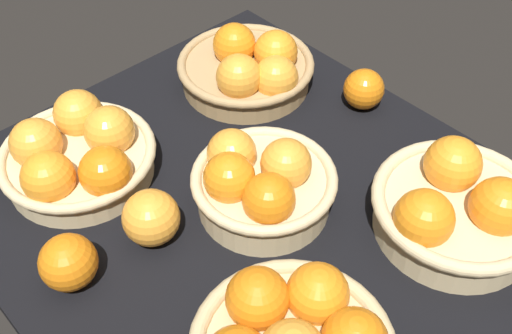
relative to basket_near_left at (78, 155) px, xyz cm
name	(u,v)px	position (x,y,z in cm)	size (l,w,h in cm)	color
market_tray	(259,214)	(23.75, 15.44, -5.76)	(84.00, 72.00, 3.00)	black
basket_near_left	(78,155)	(0.00, 0.00, 0.00)	(23.88, 23.88, 10.40)	#D3BC8C
basket_far_right	(457,208)	(45.37, 32.53, 0.55)	(24.25, 24.25, 12.11)	#D3BC8C
basket_far_left	(249,68)	(1.43, 33.97, -0.11)	(24.42, 24.42, 10.56)	tan
basket_center	(260,182)	(23.50, 15.81, 0.71)	(21.09, 21.09, 11.53)	#D3BC8C
loose_orange_front_gap	(68,262)	(16.10, -11.29, -0.44)	(7.65, 7.65, 7.65)	orange
loose_orange_back_gap	(364,89)	(18.70, 44.77, -0.74)	(7.05, 7.05, 7.05)	orange
loose_orange_side_gap	(151,218)	(17.47, 0.89, -0.23)	(8.07, 8.07, 8.07)	#F49E33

